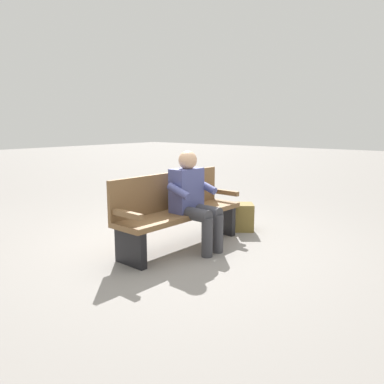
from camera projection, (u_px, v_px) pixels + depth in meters
The scene contains 4 objects.
ground_plane at pixel (182, 247), 4.64m from camera, with size 40.00×40.00×0.00m, color gray.
bench_near at pixel (177, 210), 4.61m from camera, with size 1.82×0.55×0.90m.
person_seated at pixel (194, 198), 4.46m from camera, with size 0.58×0.58×1.18m.
backpack at pixel (243, 217), 5.36m from camera, with size 0.39×0.39×0.38m.
Camera 1 is at (3.39, 2.89, 1.48)m, focal length 35.41 mm.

